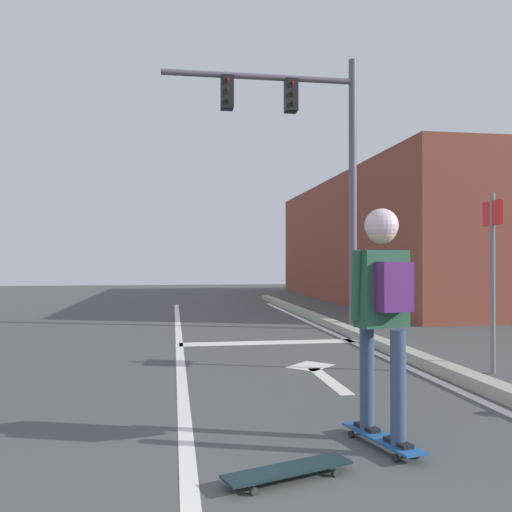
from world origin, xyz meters
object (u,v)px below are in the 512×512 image
object	(u,v)px
skateboard	(382,438)
spare_skateboard	(288,470)
skater	(383,291)
street_sign_post	(493,255)
traffic_signal_mast	(306,141)

from	to	relation	value
skateboard	spare_skateboard	world-z (taller)	skateboard
spare_skateboard	skater	bearing A→B (deg)	29.36
skater	spare_skateboard	xyz separation A→B (m)	(-0.82, -0.46, -1.10)
street_sign_post	skater	bearing A→B (deg)	-135.66
skater	traffic_signal_mast	xyz separation A→B (m)	(1.09, 6.67, 2.62)
skateboard	spare_skateboard	distance (m)	0.94
skater	street_sign_post	world-z (taller)	street_sign_post
skater	street_sign_post	bearing A→B (deg)	44.34
skater	traffic_signal_mast	world-z (taller)	traffic_signal_mast
traffic_signal_mast	street_sign_post	xyz separation A→B (m)	(1.26, -4.37, -2.33)
spare_skateboard	skateboard	bearing A→B (deg)	30.29
skateboard	skater	world-z (taller)	skater
skateboard	street_sign_post	distance (m)	3.55
skater	spare_skateboard	size ratio (longest dim) A/B	1.91
spare_skateboard	street_sign_post	size ratio (longest dim) A/B	0.40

